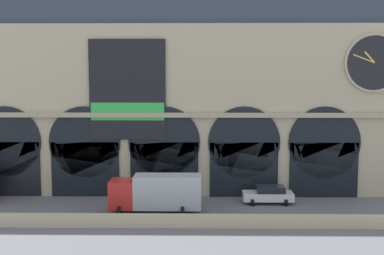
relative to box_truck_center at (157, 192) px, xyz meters
name	(u,v)px	position (x,y,z in m)	size (l,w,h in m)	color
ground_plane	(160,211)	(0.23, 0.35, -1.70)	(200.00, 200.00, 0.00)	slate
quay_parapet_wall	(156,221)	(0.23, -3.89, -1.23)	(90.00, 0.70, 0.94)	#BCAD8C
station_building	(166,95)	(0.26, 7.66, 7.69)	(45.74, 5.05, 19.34)	#BCAD8C
box_truck_center	(157,192)	(0.00, 0.00, 0.00)	(7.50, 2.91, 3.12)	red
car_mideast	(268,194)	(9.61, 3.04, -0.90)	(4.40, 2.22, 1.55)	white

